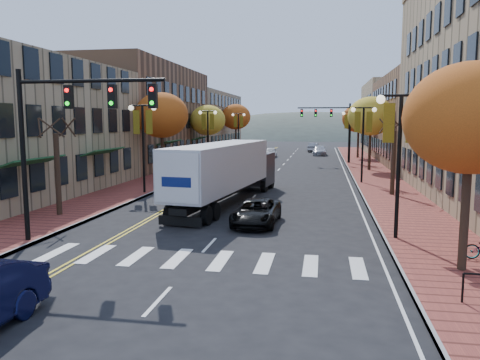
% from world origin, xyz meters
% --- Properties ---
extents(ground, '(200.00, 200.00, 0.00)m').
position_xyz_m(ground, '(0.00, 0.00, 0.00)').
color(ground, black).
rests_on(ground, ground).
extents(sidewalk_left, '(4.00, 85.00, 0.15)m').
position_xyz_m(sidewalk_left, '(-9.00, 32.50, 0.07)').
color(sidewalk_left, brown).
rests_on(sidewalk_left, ground).
extents(sidewalk_right, '(4.00, 85.00, 0.15)m').
position_xyz_m(sidewalk_right, '(9.00, 32.50, 0.07)').
color(sidewalk_right, brown).
rests_on(sidewalk_right, ground).
extents(building_left_mid, '(12.00, 24.00, 11.00)m').
position_xyz_m(building_left_mid, '(-17.00, 36.00, 5.50)').
color(building_left_mid, brown).
rests_on(building_left_mid, ground).
extents(building_left_far, '(12.00, 26.00, 9.50)m').
position_xyz_m(building_left_far, '(-17.00, 61.00, 4.75)').
color(building_left_far, '#9E8966').
rests_on(building_left_far, ground).
extents(building_right_mid, '(15.00, 24.00, 10.00)m').
position_xyz_m(building_right_mid, '(18.50, 42.00, 5.00)').
color(building_right_mid, brown).
rests_on(building_right_mid, ground).
extents(building_right_far, '(15.00, 20.00, 11.00)m').
position_xyz_m(building_right_far, '(18.50, 64.00, 5.50)').
color(building_right_far, '#9E8966').
rests_on(building_right_far, ground).
extents(tree_left_a, '(0.28, 0.28, 4.20)m').
position_xyz_m(tree_left_a, '(-9.00, 8.00, 2.25)').
color(tree_left_a, '#382619').
rests_on(tree_left_a, sidewalk_left).
extents(tree_left_b, '(4.48, 4.48, 7.21)m').
position_xyz_m(tree_left_b, '(-9.00, 24.00, 5.45)').
color(tree_left_b, '#382619').
rests_on(tree_left_b, sidewalk_left).
extents(tree_left_c, '(4.16, 4.16, 6.69)m').
position_xyz_m(tree_left_c, '(-9.00, 40.00, 5.05)').
color(tree_left_c, '#382619').
rests_on(tree_left_c, sidewalk_left).
extents(tree_left_d, '(4.61, 4.61, 7.42)m').
position_xyz_m(tree_left_d, '(-9.00, 58.00, 5.60)').
color(tree_left_d, '#382619').
rests_on(tree_left_d, sidewalk_left).
extents(tree_right_a, '(4.16, 4.16, 6.69)m').
position_xyz_m(tree_right_a, '(9.00, 2.00, 5.05)').
color(tree_right_a, '#382619').
rests_on(tree_right_a, sidewalk_right).
extents(tree_right_b, '(0.28, 0.28, 4.20)m').
position_xyz_m(tree_right_b, '(9.00, 18.00, 2.25)').
color(tree_right_b, '#382619').
rests_on(tree_right_b, sidewalk_right).
extents(tree_right_c, '(4.48, 4.48, 7.21)m').
position_xyz_m(tree_right_c, '(9.00, 34.00, 5.45)').
color(tree_right_c, '#382619').
rests_on(tree_right_c, sidewalk_right).
extents(tree_right_d, '(4.35, 4.35, 7.00)m').
position_xyz_m(tree_right_d, '(9.00, 50.00, 5.29)').
color(tree_right_d, '#382619').
rests_on(tree_right_d, sidewalk_right).
extents(lamp_left_b, '(1.96, 0.36, 6.05)m').
position_xyz_m(lamp_left_b, '(-7.50, 16.00, 4.29)').
color(lamp_left_b, black).
rests_on(lamp_left_b, ground).
extents(lamp_left_c, '(1.96, 0.36, 6.05)m').
position_xyz_m(lamp_left_c, '(-7.50, 34.00, 4.29)').
color(lamp_left_c, black).
rests_on(lamp_left_c, ground).
extents(lamp_left_d, '(1.96, 0.36, 6.05)m').
position_xyz_m(lamp_left_d, '(-7.50, 52.00, 4.29)').
color(lamp_left_d, black).
rests_on(lamp_left_d, ground).
extents(lamp_right_a, '(1.96, 0.36, 6.05)m').
position_xyz_m(lamp_right_a, '(7.50, 6.00, 4.29)').
color(lamp_right_a, black).
rests_on(lamp_right_a, ground).
extents(lamp_right_b, '(1.96, 0.36, 6.05)m').
position_xyz_m(lamp_right_b, '(7.50, 24.00, 4.29)').
color(lamp_right_b, black).
rests_on(lamp_right_b, ground).
extents(lamp_right_c, '(1.96, 0.36, 6.05)m').
position_xyz_m(lamp_right_c, '(7.50, 42.00, 4.29)').
color(lamp_right_c, black).
rests_on(lamp_right_c, ground).
extents(traffic_mast_near, '(6.10, 0.35, 7.00)m').
position_xyz_m(traffic_mast_near, '(-5.48, 3.00, 4.92)').
color(traffic_mast_near, black).
rests_on(traffic_mast_near, ground).
extents(traffic_mast_far, '(6.10, 0.34, 7.00)m').
position_xyz_m(traffic_mast_far, '(5.48, 42.00, 4.92)').
color(traffic_mast_far, black).
rests_on(traffic_mast_far, ground).
extents(semi_truck, '(4.22, 14.89, 3.68)m').
position_xyz_m(semi_truck, '(-1.21, 13.58, 2.15)').
color(semi_truck, black).
rests_on(semi_truck, ground).
extents(black_suv, '(2.14, 4.42, 1.21)m').
position_xyz_m(black_suv, '(1.32, 8.13, 0.61)').
color(black_suv, black).
rests_on(black_suv, ground).
extents(car_far_white, '(1.71, 3.99, 1.34)m').
position_xyz_m(car_far_white, '(-2.69, 50.57, 0.67)').
color(car_far_white, silver).
rests_on(car_far_white, ground).
extents(car_far_silver, '(1.95, 4.69, 1.36)m').
position_xyz_m(car_far_silver, '(3.98, 55.23, 0.68)').
color(car_far_silver, '#AEAEB6').
rests_on(car_far_silver, ground).
extents(car_far_oncoming, '(1.89, 4.47, 1.44)m').
position_xyz_m(car_far_oncoming, '(2.93, 63.01, 0.72)').
color(car_far_oncoming, '#929299').
rests_on(car_far_oncoming, ground).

